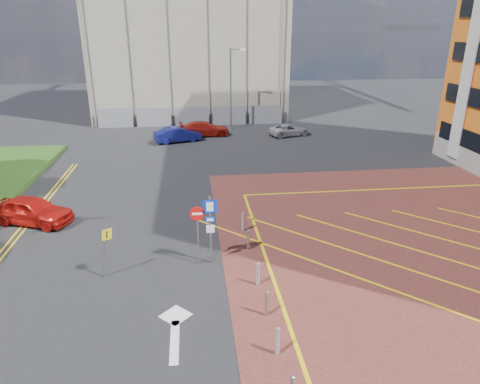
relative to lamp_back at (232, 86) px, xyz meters
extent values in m
plane|color=black|center=(-4.08, -28.00, -4.36)|extent=(140.00, 140.00, 0.00)
cylinder|color=#9EA0A8|center=(-0.08, 0.00, -0.36)|extent=(0.16, 0.16, 8.00)
cylinder|color=#9EA0A8|center=(0.52, 0.00, 3.52)|extent=(1.20, 0.10, 0.10)
cube|color=silver|center=(1.12, 0.00, 3.49)|extent=(0.50, 0.15, 0.12)
cylinder|color=#9EA0A8|center=(-3.58, -27.00, -2.76)|extent=(0.10, 0.10, 3.20)
cube|color=#0A2AB2|center=(-3.58, -27.03, -1.61)|extent=(0.60, 0.04, 0.60)
cube|color=white|center=(-3.58, -27.05, -1.61)|extent=(0.30, 0.02, 0.42)
cube|color=#0A2AB2|center=(-3.58, -27.03, -2.21)|extent=(0.40, 0.04, 0.25)
cube|color=white|center=(-3.58, -27.05, -2.21)|extent=(0.28, 0.02, 0.14)
cube|color=white|center=(-3.58, -27.03, -2.66)|extent=(0.35, 0.04, 0.35)
cylinder|color=#9EA0A8|center=(-4.13, -27.00, -3.01)|extent=(0.08, 0.08, 2.70)
cylinder|color=red|center=(-4.13, -27.03, -1.91)|extent=(0.64, 0.04, 0.64)
cube|color=white|center=(-4.13, -27.05, -1.91)|extent=(0.44, 0.02, 0.10)
cylinder|color=#9EA0A8|center=(-8.03, -27.65, -3.26)|extent=(0.39, 0.08, 2.19)
cube|color=yellow|center=(-7.81, -27.68, -2.36)|extent=(0.39, 0.39, 0.51)
cylinder|color=black|center=(-1.78, -33.00, -3.89)|extent=(0.14, 0.14, 0.90)
cylinder|color=#9EA0A8|center=(-1.78, -31.00, -3.89)|extent=(0.14, 0.14, 0.90)
cylinder|color=black|center=(-1.78, -29.00, -3.89)|extent=(0.14, 0.14, 0.90)
cylinder|color=#9EA0A8|center=(-1.78, -26.00, -3.89)|extent=(0.14, 0.14, 0.90)
cylinder|color=black|center=(-1.78, -24.00, -3.89)|extent=(0.14, 0.14, 0.90)
cube|color=#B1A991|center=(-4.08, 12.00, 6.64)|extent=(21.20, 19.20, 22.00)
cube|color=gray|center=(-3.08, 2.00, -3.36)|extent=(21.60, 0.06, 2.00)
imported|color=red|center=(-12.85, -21.70, -3.62)|extent=(4.70, 3.22, 1.49)
imported|color=navy|center=(-5.48, -4.90, -3.66)|extent=(4.53, 2.73, 1.41)
imported|color=#A0170D|center=(-2.95, -2.80, -3.66)|extent=(4.95, 2.32, 1.40)
imported|color=#BABAC2|center=(5.26, -3.68, -3.79)|extent=(4.47, 3.07, 1.14)
camera|label=1|loc=(-4.24, -43.74, 5.47)|focal=32.00mm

